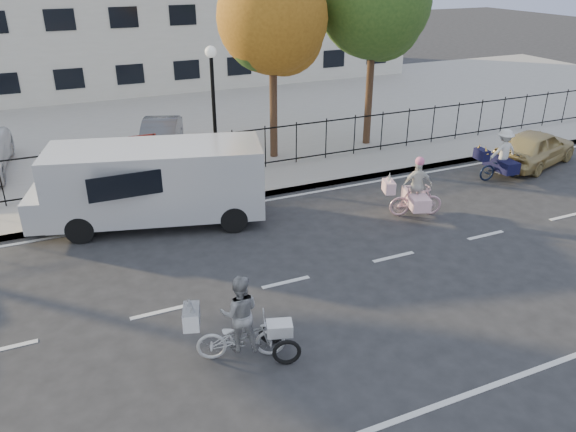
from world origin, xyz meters
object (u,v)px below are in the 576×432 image
pedestrian (119,187)px  unicorn_bike (415,194)px  white_van (153,182)px  lot_car_c (161,136)px  bull_bike (501,159)px  gold_sedan (535,147)px  lamppost (213,91)px  zebra_trike (241,327)px

pedestrian → unicorn_bike: bearing=131.7°
white_van → lot_car_c: 6.11m
bull_bike → pedestrian: bull_bike is taller
gold_sedan → lot_car_c: (-12.15, 6.61, 0.09)m
white_van → gold_sedan: size_ratio=1.72×
lamppost → pedestrian: size_ratio=2.82×
lamppost → lot_car_c: lamppost is taller
gold_sedan → pedestrian: pedestrian is taller
bull_bike → pedestrian: 12.50m
lamppost → unicorn_bike: bearing=-47.5°
gold_sedan → white_van: bearing=69.2°
gold_sedan → lot_car_c: 13.83m
lamppost → gold_sedan: size_ratio=1.10×
lot_car_c → bull_bike: bearing=-15.7°
zebra_trike → white_van: (-0.21, 6.60, 0.57)m
zebra_trike → bull_bike: size_ratio=1.07×
unicorn_bike → lot_car_c: (-5.56, 8.49, 0.10)m
lamppost → white_van: lamppost is taller
unicorn_bike → gold_sedan: unicorn_bike is taller
gold_sedan → lot_car_c: lot_car_c is taller
zebra_trike → unicorn_bike: unicorn_bike is taller
gold_sedan → lot_car_c: size_ratio=1.05×
bull_bike → unicorn_bike: bearing=110.4°
lamppost → zebra_trike: size_ratio=2.12×
lot_car_c → gold_sedan: bearing=-8.5°
white_van → pedestrian: (-0.83, 0.90, -0.33)m
zebra_trike → bull_bike: bearing=-47.2°
white_van → pedestrian: size_ratio=4.41×
zebra_trike → bull_bike: (11.27, 5.30, 0.02)m
zebra_trike → unicorn_bike: size_ratio=1.11×
unicorn_bike → pedestrian: 8.60m
zebra_trike → gold_sedan: bearing=-48.6°
bull_bike → gold_sedan: bearing=-70.2°
gold_sedan → lamppost: bearing=56.9°
lamppost → white_van: 3.91m
lot_car_c → unicorn_bike: bearing=-36.7°
zebra_trike → bull_bike: 12.45m
bull_bike → lot_car_c: (-10.00, 7.20, 0.07)m
white_van → zebra_trike: bearing=-73.3°
unicorn_bike → pedestrian: bearing=84.2°
gold_sedan → pedestrian: size_ratio=2.56×
bull_bike → white_van: size_ratio=0.28×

